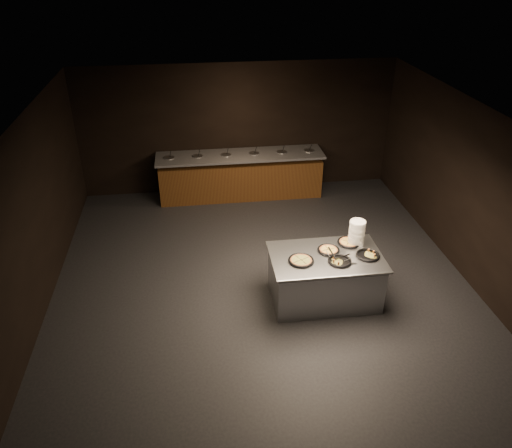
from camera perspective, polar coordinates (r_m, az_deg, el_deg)
The scene contains 11 objects.
room at distance 7.70m, azimuth 0.99°, elevation 1.29°, with size 7.02×8.02×2.92m.
salad_bar at distance 11.31m, azimuth -1.77°, elevation 5.27°, with size 3.70×0.83×1.18m.
serving_counter at distance 8.10m, azimuth 7.83°, elevation -6.18°, with size 1.75×1.13×0.84m.
plate_stack at distance 8.14m, azimuth 11.45°, elevation -0.97°, with size 0.26×0.26×0.41m, color white.
pan_veggie_whole at distance 7.67m, azimuth 5.16°, elevation -4.16°, with size 0.40×0.40×0.04m.
pan_cheese_whole at distance 7.97m, azimuth 8.29°, elevation -2.94°, with size 0.35×0.35×0.04m.
pan_cheese_slices_a at distance 8.22m, azimuth 10.59°, elevation -2.06°, with size 0.38×0.38×0.04m.
pan_cheese_slices_b at distance 7.73m, azimuth 9.54°, elevation -4.19°, with size 0.36×0.36×0.04m.
pan_veggie_slices at distance 7.95m, azimuth 12.65°, elevation -3.49°, with size 0.37×0.37×0.04m.
server_left at distance 7.78m, azimuth 8.42°, elevation -3.31°, with size 0.20×0.31×0.17m.
server_right at distance 7.72m, azimuth 10.24°, elevation -3.83°, with size 0.32×0.13×0.15m.
Camera 1 is at (-1.05, -6.69, 5.11)m, focal length 35.00 mm.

